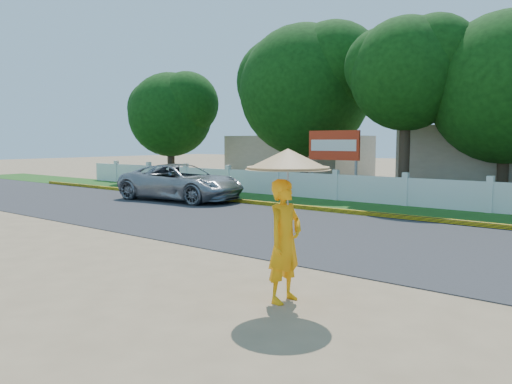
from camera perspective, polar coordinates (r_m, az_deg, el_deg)
ground at (r=10.50m, az=-6.85°, el=-7.97°), size 120.00×120.00×0.00m
road at (r=13.96m, az=6.39°, el=-4.44°), size 60.00×7.00×0.02m
grass_verge at (r=18.57m, az=14.99°, el=-2.01°), size 60.00×3.50×0.03m
curb at (r=17.03m, az=12.72°, el=-2.44°), size 40.00×0.18×0.16m
fence at (r=19.84m, az=16.69°, el=-0.01°), size 40.00×0.10×1.10m
building_far at (r=31.36m, az=4.91°, el=3.86°), size 8.00×5.00×2.80m
vehicle at (r=21.15m, az=-8.52°, el=1.11°), size 5.73×3.09×1.53m
monk_with_parasol at (r=7.66m, az=3.48°, el=-1.24°), size 1.31×1.31×2.39m
billboard at (r=22.36m, az=8.87°, el=4.89°), size 2.50×0.13×2.95m
tree_row at (r=22.25m, az=23.08°, el=11.53°), size 37.30×8.05×8.56m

